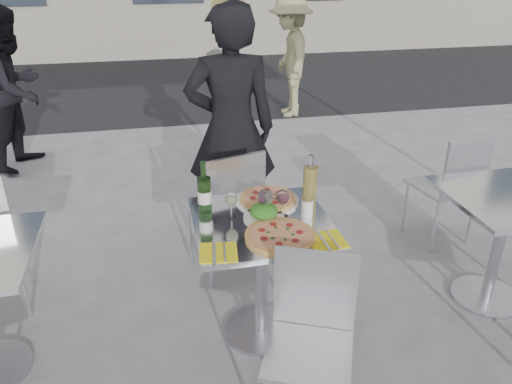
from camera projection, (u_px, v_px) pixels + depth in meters
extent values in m
plane|color=slate|center=(261.00, 331.00, 2.97)|extent=(80.00, 80.00, 0.00)
cube|color=black|center=(180.00, 81.00, 8.69)|extent=(24.00, 5.00, 0.00)
cylinder|color=#B7BABF|center=(261.00, 329.00, 2.96)|extent=(0.44, 0.44, 0.02)
cylinder|color=#B7BABF|center=(262.00, 280.00, 2.81)|extent=(0.07, 0.07, 0.72)
cube|color=silver|center=(262.00, 223.00, 2.65)|extent=(0.72, 0.72, 0.03)
cylinder|color=#B7BABF|center=(486.00, 296.00, 3.25)|extent=(0.44, 0.44, 0.02)
cylinder|color=#B7BABF|center=(497.00, 250.00, 3.09)|extent=(0.07, 0.07, 0.72)
cube|color=silver|center=(510.00, 197.00, 2.93)|extent=(0.72, 0.72, 0.03)
cylinder|color=silver|center=(235.00, 222.00, 3.70)|extent=(0.02, 0.02, 0.45)
cylinder|color=silver|center=(190.00, 234.00, 3.55)|extent=(0.02, 0.02, 0.45)
cylinder|color=silver|center=(258.00, 245.00, 3.42)|extent=(0.02, 0.02, 0.45)
cylinder|color=silver|center=(211.00, 259.00, 3.27)|extent=(0.02, 0.02, 0.45)
cube|color=silver|center=(222.00, 210.00, 3.38)|extent=(0.52, 0.52, 0.02)
cube|color=silver|center=(236.00, 190.00, 3.11)|extent=(0.41, 0.14, 0.45)
cylinder|color=silver|center=(277.00, 359.00, 2.49)|extent=(0.02, 0.02, 0.41)
cylinder|color=silver|center=(344.00, 369.00, 2.43)|extent=(0.02, 0.02, 0.41)
cube|color=silver|center=(308.00, 354.00, 2.22)|extent=(0.50, 0.50, 0.02)
cube|color=silver|center=(315.00, 289.00, 2.30)|extent=(0.36, 0.18, 0.41)
cylinder|color=silver|center=(25.00, 254.00, 3.30)|extent=(0.02, 0.02, 0.46)
cylinder|color=silver|center=(23.00, 286.00, 2.99)|extent=(0.02, 0.02, 0.46)
cylinder|color=silver|center=(440.00, 200.00, 4.06)|extent=(0.02, 0.02, 0.43)
cylinder|color=silver|center=(405.00, 207.00, 3.94)|extent=(0.02, 0.02, 0.43)
cylinder|color=silver|center=(471.00, 219.00, 3.77)|extent=(0.02, 0.02, 0.43)
cylinder|color=silver|center=(435.00, 227.00, 3.65)|extent=(0.02, 0.02, 0.43)
cube|color=silver|center=(442.00, 186.00, 3.75)|extent=(0.47, 0.47, 0.02)
cube|color=silver|center=(467.00, 168.00, 3.49)|extent=(0.40, 0.10, 0.43)
imported|color=black|center=(231.00, 130.00, 3.56)|extent=(0.68, 0.48, 1.78)
imported|color=black|center=(15.00, 89.00, 4.96)|extent=(0.83, 0.93, 1.60)
imported|color=#9B9564|center=(290.00, 57.00, 6.57)|extent=(0.68, 1.06, 1.55)
cylinder|color=#DBAE55|center=(280.00, 236.00, 2.49)|extent=(0.36, 0.36, 0.02)
cylinder|color=beige|center=(280.00, 234.00, 2.48)|extent=(0.31, 0.31, 0.00)
cylinder|color=white|center=(268.00, 201.00, 2.84)|extent=(0.35, 0.35, 0.01)
cylinder|color=#DBAE55|center=(268.00, 198.00, 2.84)|extent=(0.31, 0.31, 0.02)
cylinder|color=beige|center=(268.00, 197.00, 2.83)|extent=(0.28, 0.28, 0.00)
cylinder|color=white|center=(264.00, 217.00, 2.67)|extent=(0.22, 0.22, 0.01)
ellipsoid|color=#1F691A|center=(264.00, 211.00, 2.65)|extent=(0.15, 0.15, 0.08)
sphere|color=#B21914|center=(270.00, 207.00, 2.67)|extent=(0.03, 0.03, 0.03)
cylinder|color=#29541F|center=(204.00, 195.00, 2.70)|extent=(0.07, 0.07, 0.20)
cone|color=#29541F|center=(204.00, 178.00, 2.66)|extent=(0.07, 0.07, 0.03)
cylinder|color=#29541F|center=(203.00, 170.00, 2.64)|extent=(0.03, 0.03, 0.10)
cylinder|color=silver|center=(205.00, 197.00, 2.70)|extent=(0.07, 0.08, 0.07)
cylinder|color=tan|center=(310.00, 185.00, 2.79)|extent=(0.08, 0.08, 0.22)
cylinder|color=white|center=(311.00, 162.00, 2.72)|extent=(0.03, 0.03, 0.08)
cylinder|color=white|center=(307.00, 207.00, 2.69)|extent=(0.06, 0.06, 0.09)
cylinder|color=silver|center=(308.00, 199.00, 2.66)|extent=(0.06, 0.06, 0.02)
cylinder|color=white|center=(232.00, 218.00, 2.67)|extent=(0.06, 0.06, 0.00)
cylinder|color=white|center=(231.00, 211.00, 2.65)|extent=(0.01, 0.01, 0.09)
ellipsoid|color=white|center=(231.00, 199.00, 2.62)|extent=(0.07, 0.07, 0.08)
ellipsoid|color=#F1F6AD|center=(231.00, 201.00, 2.63)|extent=(0.05, 0.05, 0.05)
cylinder|color=white|center=(266.00, 216.00, 2.69)|extent=(0.06, 0.06, 0.00)
cylinder|color=white|center=(267.00, 209.00, 2.67)|extent=(0.01, 0.01, 0.09)
ellipsoid|color=white|center=(267.00, 197.00, 2.64)|extent=(0.07, 0.07, 0.08)
ellipsoid|color=#F1F6AD|center=(267.00, 199.00, 2.64)|extent=(0.05, 0.05, 0.05)
cylinder|color=white|center=(264.00, 216.00, 2.69)|extent=(0.06, 0.06, 0.00)
cylinder|color=white|center=(264.00, 209.00, 2.67)|extent=(0.01, 0.01, 0.09)
ellipsoid|color=white|center=(264.00, 197.00, 2.64)|extent=(0.07, 0.07, 0.08)
ellipsoid|color=#4F0B1F|center=(264.00, 199.00, 2.64)|extent=(0.05, 0.05, 0.05)
cylinder|color=white|center=(282.00, 216.00, 2.69)|extent=(0.06, 0.06, 0.00)
cylinder|color=white|center=(283.00, 209.00, 2.67)|extent=(0.01, 0.01, 0.09)
ellipsoid|color=white|center=(283.00, 197.00, 2.64)|extent=(0.07, 0.07, 0.08)
ellipsoid|color=#4F0B1F|center=(283.00, 199.00, 2.65)|extent=(0.05, 0.05, 0.05)
cube|color=yellow|center=(218.00, 252.00, 2.36)|extent=(0.20, 0.20, 0.00)
cube|color=#B7BABF|center=(214.00, 252.00, 2.36)|extent=(0.04, 0.20, 0.00)
cube|color=#B7BABF|center=(225.00, 251.00, 2.37)|extent=(0.03, 0.18, 0.00)
cube|color=yellow|center=(327.00, 240.00, 2.47)|extent=(0.18, 0.18, 0.00)
cube|color=#B7BABF|center=(323.00, 240.00, 2.46)|extent=(0.02, 0.20, 0.00)
cube|color=#B7BABF|center=(332.00, 239.00, 2.47)|extent=(0.02, 0.18, 0.00)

